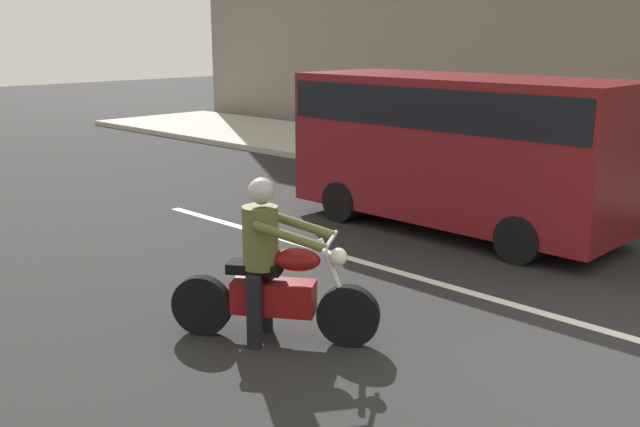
{
  "coord_description": "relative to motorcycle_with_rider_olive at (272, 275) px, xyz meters",
  "views": [
    {
      "loc": [
        1.68,
        -5.89,
        2.89
      ],
      "look_at": [
        -3.42,
        -0.65,
        1.06
      ],
      "focal_mm": 40.28,
      "sensor_mm": 36.0,
      "label": 1
    }
  ],
  "objects": [
    {
      "name": "motorcycle_with_rider_olive",
      "position": [
        0.0,
        0.0,
        0.0
      ],
      "size": [
        1.78,
        1.24,
        1.6
      ],
      "color": "black",
      "rests_on": "ground_plane"
    },
    {
      "name": "parked_van_maroon",
      "position": [
        -1.05,
        4.69,
        0.68
      ],
      "size": [
        5.02,
        1.96,
        2.3
      ],
      "color": "maroon",
      "rests_on": "ground_plane"
    }
  ]
}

